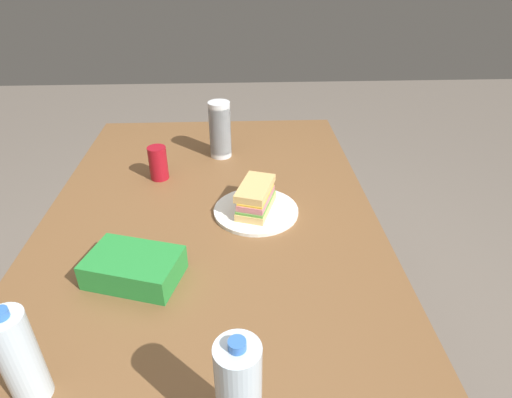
{
  "coord_description": "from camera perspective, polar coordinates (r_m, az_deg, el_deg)",
  "views": [
    {
      "loc": [
        -1.12,
        -0.09,
        1.52
      ],
      "look_at": [
        0.02,
        -0.15,
        0.81
      ],
      "focal_mm": 30.06,
      "sensor_mm": 36.0,
      "label": 1
    }
  ],
  "objects": [
    {
      "name": "dining_table",
      "position": [
        1.41,
        -5.92,
        -5.21
      ],
      "size": [
        1.61,
        1.05,
        0.76
      ],
      "color": "brown",
      "rests_on": "ground_plane"
    },
    {
      "name": "ground_plane",
      "position": [
        1.89,
        -4.72,
        -21.83
      ],
      "size": [
        8.0,
        8.0,
        0.0
      ],
      "primitive_type": "plane",
      "color": "#70665B"
    },
    {
      "name": "sandwich",
      "position": [
        1.34,
        -0.03,
        0.19
      ],
      "size": [
        0.2,
        0.14,
        0.08
      ],
      "color": "#DBB26B",
      "rests_on": "paper_plate"
    },
    {
      "name": "water_bottle_tall",
      "position": [
        0.93,
        -28.97,
        -17.98
      ],
      "size": [
        0.07,
        0.07,
        0.23
      ],
      "color": "silver",
      "rests_on": "dining_table"
    },
    {
      "name": "paper_plate",
      "position": [
        1.37,
        0.0,
        -1.57
      ],
      "size": [
        0.27,
        0.27,
        0.01
      ],
      "primitive_type": "cylinder",
      "color": "white",
      "rests_on": "dining_table"
    },
    {
      "name": "chip_bag",
      "position": [
        1.15,
        -15.93,
        -8.74
      ],
      "size": [
        0.21,
        0.26,
        0.07
      ],
      "primitive_type": "cube",
      "rotation": [
        0.0,
        0.0,
        1.28
      ],
      "color": "#268C38",
      "rests_on": "dining_table"
    },
    {
      "name": "plastic_cup_stack",
      "position": [
        1.69,
        -4.8,
        9.17
      ],
      "size": [
        0.08,
        0.08,
        0.22
      ],
      "color": "silver",
      "rests_on": "dining_table"
    },
    {
      "name": "soda_can_red",
      "position": [
        1.57,
        -12.89,
        4.7
      ],
      "size": [
        0.07,
        0.07,
        0.12
      ],
      "primitive_type": "cylinder",
      "color": "maroon",
      "rests_on": "dining_table"
    },
    {
      "name": "water_bottle_spare",
      "position": [
        0.77,
        -2.3,
        -24.68
      ],
      "size": [
        0.08,
        0.08,
        0.25
      ],
      "color": "silver",
      "rests_on": "dining_table"
    }
  ]
}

